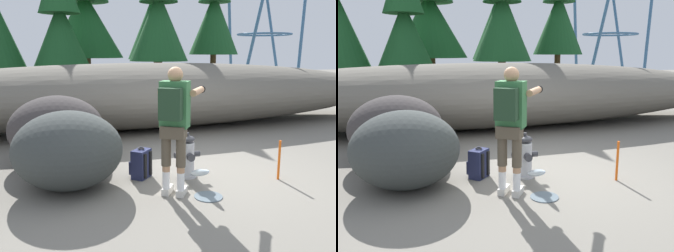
{
  "view_description": "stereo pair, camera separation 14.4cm",
  "coord_description": "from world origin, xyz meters",
  "views": [
    {
      "loc": [
        -2.11,
        -5.01,
        1.88
      ],
      "look_at": [
        -0.5,
        0.26,
        0.75
      ],
      "focal_mm": 38.63,
      "sensor_mm": 36.0,
      "label": 1
    },
    {
      "loc": [
        -1.97,
        -5.05,
        1.88
      ],
      "look_at": [
        -0.5,
        0.26,
        0.75
      ],
      "focal_mm": 38.63,
      "sensor_mm": 36.0,
      "label": 2
    }
  ],
  "objects": [
    {
      "name": "survey_stake",
      "position": [
        0.98,
        -0.55,
        0.3
      ],
      "size": [
        0.04,
        0.04,
        0.6
      ],
      "primitive_type": "cylinder",
      "color": "#E55914",
      "rests_on": "ground_plane"
    },
    {
      "name": "pine_tree_ridge_end",
      "position": [
        4.15,
        9.08,
        3.49
      ],
      "size": [
        2.03,
        2.03,
        5.93
      ],
      "color": "#47331E",
      "rests_on": "ground_plane"
    },
    {
      "name": "fire_hydrant",
      "position": [
        -0.29,
        -0.04,
        0.32
      ],
      "size": [
        0.4,
        0.35,
        0.7
      ],
      "color": "#B2B2B7",
      "rests_on": "ground_plane"
    },
    {
      "name": "pine_tree_right",
      "position": [
        1.32,
        7.39,
        3.2
      ],
      "size": [
        2.05,
        2.05,
        5.52
      ],
      "color": "#47331E",
      "rests_on": "ground_plane"
    },
    {
      "name": "boulder_large",
      "position": [
        -2.03,
        0.03,
        0.55
      ],
      "size": [
        2.0,
        1.99,
        1.09
      ],
      "primitive_type": "ellipsoid",
      "rotation": [
        0.0,
        0.0,
        2.7
      ],
      "color": "#373B3A",
      "rests_on": "ground_plane"
    },
    {
      "name": "boulder_mid",
      "position": [
        -2.17,
        1.34,
        0.58
      ],
      "size": [
        1.95,
        1.88,
        1.16
      ],
      "primitive_type": "ellipsoid",
      "rotation": [
        0.0,
        0.0,
        0.27
      ],
      "color": "#383433",
      "rests_on": "ground_plane"
    },
    {
      "name": "pine_tree_far_right",
      "position": [
        2.13,
        10.57,
        3.7
      ],
      "size": [
        2.54,
        2.54,
        6.71
      ],
      "color": "#47331E",
      "rests_on": "ground_plane"
    },
    {
      "name": "ground_plane",
      "position": [
        0.0,
        0.0,
        -0.02
      ],
      "size": [
        56.0,
        56.0,
        0.04
      ],
      "primitive_type": "cube",
      "color": "slate"
    },
    {
      "name": "spare_backpack",
      "position": [
        -0.97,
        0.13,
        0.22
      ],
      "size": [
        0.36,
        0.36,
        0.47
      ],
      "rotation": [
        0.0,
        0.0,
        2.41
      ],
      "color": "#23284C",
      "rests_on": "ground_plane"
    },
    {
      "name": "pine_tree_center",
      "position": [
        -0.95,
        10.12,
        3.44
      ],
      "size": [
        2.97,
        2.97,
        5.98
      ],
      "color": "#47331E",
      "rests_on": "ground_plane"
    },
    {
      "name": "pine_tree_left",
      "position": [
        -1.93,
        7.59,
        2.77
      ],
      "size": [
        2.06,
        2.06,
        5.08
      ],
      "color": "#47331E",
      "rests_on": "ground_plane"
    },
    {
      "name": "utility_worker",
      "position": [
        -0.68,
        -0.63,
        1.07
      ],
      "size": [
        0.86,
        1.02,
        1.7
      ],
      "rotation": [
        0.0,
        0.0,
        0.99
      ],
      "color": "beige",
      "rests_on": "ground_plane"
    },
    {
      "name": "dirt_embankment",
      "position": [
        0.0,
        3.92,
        0.81
      ],
      "size": [
        14.35,
        3.2,
        1.62
      ],
      "primitive_type": "ellipsoid",
      "color": "#666056",
      "rests_on": "ground_plane"
    },
    {
      "name": "hydrant_water_jet",
      "position": [
        -0.29,
        -0.6,
        0.18
      ],
      "size": [
        0.38,
        0.88,
        0.4
      ],
      "color": "silver",
      "rests_on": "ground_plane"
    }
  ]
}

